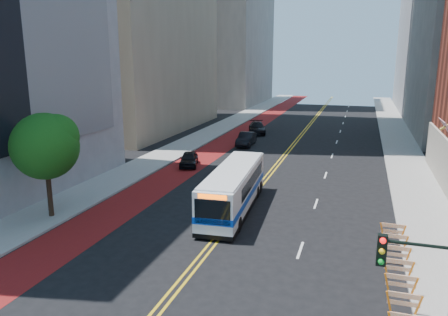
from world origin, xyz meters
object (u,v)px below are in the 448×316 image
Objects in this scene: car_b at (246,139)px; car_c at (257,128)px; traffic_signal at (420,288)px; transit_bus at (234,188)px; car_a at (189,159)px; street_tree at (46,144)px.

car_c is (-0.70, 8.35, -0.01)m from car_b.
transit_bus is (-9.84, 14.52, -2.16)m from traffic_signal.
transit_bus is 30.43m from car_c.
transit_bus is at bearing 124.12° from traffic_signal.
traffic_signal is 30.56m from car_a.
traffic_signal is (20.66, -9.55, -1.19)m from street_tree.
street_tree is 1.28× the size of car_c.
traffic_signal is 47.10m from car_c.
car_a is 11.45m from car_b.
street_tree is 0.61× the size of transit_bus.
street_tree is 12.36m from transit_bus.
transit_bus is 2.11× the size of car_c.
car_c is at bearing 81.33° from street_tree.
traffic_signal reaches higher than car_b.
car_b is at bearing 59.88° from car_a.
street_tree is 16.32m from car_a.
car_b is at bearing 112.08° from traffic_signal.
car_c is (2.03, 19.47, 0.08)m from car_a.
car_a is (-17.37, 24.96, -3.04)m from traffic_signal.
car_b is (2.73, 11.12, 0.09)m from car_a.
car_c is at bearing 96.60° from transit_bus.
car_b is 8.38m from car_c.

